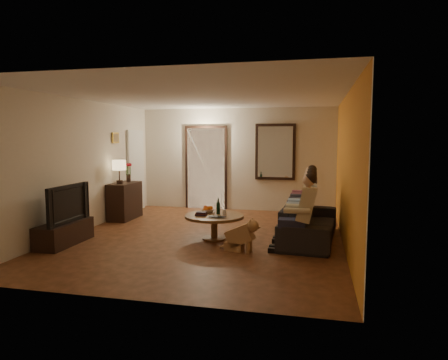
% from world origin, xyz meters
% --- Properties ---
extents(floor, '(5.00, 6.00, 0.01)m').
position_xyz_m(floor, '(0.00, 0.00, 0.00)').
color(floor, '#472813').
rests_on(floor, ground).
extents(ceiling, '(5.00, 6.00, 0.01)m').
position_xyz_m(ceiling, '(0.00, 0.00, 2.60)').
color(ceiling, white).
rests_on(ceiling, back_wall).
extents(back_wall, '(5.00, 0.02, 2.60)m').
position_xyz_m(back_wall, '(0.00, 3.00, 1.30)').
color(back_wall, beige).
rests_on(back_wall, floor).
extents(front_wall, '(5.00, 0.02, 2.60)m').
position_xyz_m(front_wall, '(0.00, -3.00, 1.30)').
color(front_wall, beige).
rests_on(front_wall, floor).
extents(left_wall, '(0.02, 6.00, 2.60)m').
position_xyz_m(left_wall, '(-2.50, 0.00, 1.30)').
color(left_wall, beige).
rests_on(left_wall, floor).
extents(right_wall, '(0.02, 6.00, 2.60)m').
position_xyz_m(right_wall, '(2.50, 0.00, 1.30)').
color(right_wall, beige).
rests_on(right_wall, floor).
extents(orange_accent, '(0.01, 6.00, 2.60)m').
position_xyz_m(orange_accent, '(2.49, 0.00, 1.30)').
color(orange_accent, orange).
rests_on(orange_accent, right_wall).
extents(kitchen_doorway, '(1.00, 0.06, 2.10)m').
position_xyz_m(kitchen_doorway, '(-0.80, 2.98, 1.05)').
color(kitchen_doorway, '#FFE0A5').
rests_on(kitchen_doorway, floor).
extents(door_trim, '(1.12, 0.04, 2.22)m').
position_xyz_m(door_trim, '(-0.80, 2.97, 1.05)').
color(door_trim, black).
rests_on(door_trim, floor).
extents(fridge_glimpse, '(0.45, 0.03, 1.70)m').
position_xyz_m(fridge_glimpse, '(-0.55, 2.98, 0.90)').
color(fridge_glimpse, silver).
rests_on(fridge_glimpse, floor).
extents(mirror_frame, '(1.00, 0.05, 1.40)m').
position_xyz_m(mirror_frame, '(1.00, 2.96, 1.50)').
color(mirror_frame, black).
rests_on(mirror_frame, back_wall).
extents(mirror_glass, '(0.86, 0.02, 1.26)m').
position_xyz_m(mirror_glass, '(1.00, 2.93, 1.50)').
color(mirror_glass, white).
rests_on(mirror_glass, back_wall).
extents(white_door, '(0.06, 0.85, 2.04)m').
position_xyz_m(white_door, '(-2.46, 2.30, 1.02)').
color(white_door, white).
rests_on(white_door, floor).
extents(framed_art, '(0.03, 0.28, 0.24)m').
position_xyz_m(framed_art, '(-2.47, 1.30, 1.85)').
color(framed_art, '#B28C33').
rests_on(framed_art, left_wall).
extents(art_canvas, '(0.01, 0.22, 0.18)m').
position_xyz_m(art_canvas, '(-2.46, 1.30, 1.85)').
color(art_canvas, brown).
rests_on(art_canvas, left_wall).
extents(dresser, '(0.45, 0.93, 0.83)m').
position_xyz_m(dresser, '(-2.25, 1.24, 0.41)').
color(dresser, black).
rests_on(dresser, floor).
extents(table_lamp, '(0.30, 0.30, 0.54)m').
position_xyz_m(table_lamp, '(-2.25, 1.02, 1.10)').
color(table_lamp, beige).
rests_on(table_lamp, dresser).
extents(flower_vase, '(0.14, 0.14, 0.44)m').
position_xyz_m(flower_vase, '(-2.25, 1.46, 1.05)').
color(flower_vase, '#AA1221').
rests_on(flower_vase, dresser).
extents(tv_stand, '(0.45, 1.16, 0.39)m').
position_xyz_m(tv_stand, '(-2.25, -1.03, 0.19)').
color(tv_stand, black).
rests_on(tv_stand, floor).
extents(tv, '(1.14, 0.15, 0.66)m').
position_xyz_m(tv, '(-2.25, -1.03, 0.72)').
color(tv, black).
rests_on(tv, tv_stand).
extents(sofa, '(2.27, 1.04, 0.64)m').
position_xyz_m(sofa, '(1.90, 0.25, 0.32)').
color(sofa, black).
rests_on(sofa, floor).
extents(person_a, '(0.60, 0.40, 1.20)m').
position_xyz_m(person_a, '(1.80, -0.65, 0.60)').
color(person_a, tan).
rests_on(person_a, sofa).
extents(person_b, '(0.60, 0.40, 1.20)m').
position_xyz_m(person_b, '(1.80, -0.05, 0.60)').
color(person_b, tan).
rests_on(person_b, sofa).
extents(person_c, '(0.60, 0.40, 1.20)m').
position_xyz_m(person_c, '(1.80, 0.55, 0.60)').
color(person_c, tan).
rests_on(person_c, sofa).
extents(person_d, '(0.60, 0.40, 1.20)m').
position_xyz_m(person_d, '(1.80, 1.15, 0.60)').
color(person_d, tan).
rests_on(person_d, sofa).
extents(dog, '(0.59, 0.34, 0.56)m').
position_xyz_m(dog, '(0.81, -0.77, 0.28)').
color(dog, '#AB864F').
rests_on(dog, floor).
extents(coffee_table, '(1.31, 1.31, 0.45)m').
position_xyz_m(coffee_table, '(0.21, -0.11, 0.23)').
color(coffee_table, brown).
rests_on(coffee_table, floor).
extents(bowl, '(0.26, 0.26, 0.06)m').
position_xyz_m(bowl, '(0.03, 0.11, 0.48)').
color(bowl, white).
rests_on(bowl, coffee_table).
extents(oranges, '(0.20, 0.20, 0.08)m').
position_xyz_m(oranges, '(0.03, 0.11, 0.55)').
color(oranges, orange).
rests_on(oranges, bowl).
extents(wine_bottle, '(0.07, 0.07, 0.31)m').
position_xyz_m(wine_bottle, '(0.26, -0.01, 0.60)').
color(wine_bottle, black).
rests_on(wine_bottle, coffee_table).
extents(wine_glass, '(0.06, 0.06, 0.10)m').
position_xyz_m(wine_glass, '(0.39, -0.06, 0.50)').
color(wine_glass, silver).
rests_on(wine_glass, coffee_table).
extents(book_stack, '(0.20, 0.15, 0.07)m').
position_xyz_m(book_stack, '(-0.01, -0.21, 0.48)').
color(book_stack, black).
rests_on(book_stack, coffee_table).
extents(laptop, '(0.33, 0.22, 0.03)m').
position_xyz_m(laptop, '(0.31, -0.39, 0.46)').
color(laptop, black).
rests_on(laptop, coffee_table).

